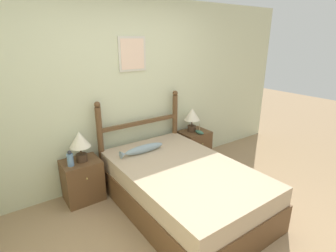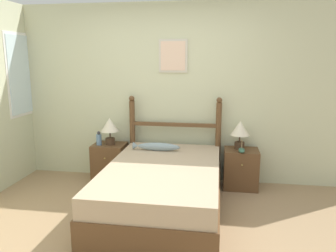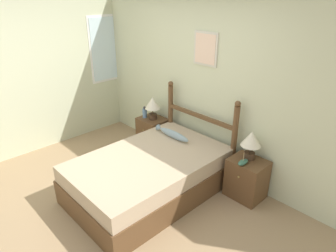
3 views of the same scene
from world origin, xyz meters
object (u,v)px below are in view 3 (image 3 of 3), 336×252
bed (149,175)px  bottle (145,113)px  table_lamp_left (153,105)px  fish_pillow (172,134)px  nightstand_left (153,133)px  table_lamp_right (251,141)px  nightstand_right (247,178)px  model_boat (243,162)px

bed → bottle: size_ratio=10.27×
table_lamp_left → bed: bearing=-43.3°
fish_pillow → bottle: bearing=167.1°
nightstand_left → fish_pillow: bearing=-19.0°
table_lamp_left → fish_pillow: bearing=-19.2°
table_lamp_right → table_lamp_left: bearing=-178.5°
table_lamp_left → bottle: bearing=-160.8°
nightstand_right → table_lamp_left: 1.95m
nightstand_left → model_boat: (1.89, -0.12, 0.30)m
bed → nightstand_right: (0.95, 0.88, -0.00)m
nightstand_right → bottle: size_ratio=2.71×
bed → nightstand_left: bearing=137.1°
table_lamp_right → bottle: (-2.00, -0.10, -0.17)m
nightstand_right → model_boat: (-0.01, -0.12, 0.30)m
fish_pillow → nightstand_left: bearing=161.0°
table_lamp_left → bottle: (-0.15, -0.05, -0.17)m
nightstand_right → table_lamp_left: bearing=-179.8°
nightstand_right → bottle: bearing=-178.4°
bed → nightstand_right: bearing=42.9°
bed → fish_pillow: fish_pillow is taller
bottle → nightstand_right: bearing=1.6°
fish_pillow → nightstand_right: bearing=12.9°
bed → table_lamp_left: (-0.93, 0.88, 0.53)m
table_lamp_left → table_lamp_right: (1.85, 0.05, 0.00)m
nightstand_left → bottle: (-0.13, -0.06, 0.36)m
nightstand_right → bottle: 2.06m
nightstand_right → model_boat: size_ratio=2.99×
nightstand_right → bed: bearing=-137.1°
bed → model_boat: 1.24m
nightstand_right → table_lamp_right: size_ratio=1.40×
model_boat → nightstand_left: bearing=176.2°
table_lamp_right → model_boat: size_ratio=2.14×
nightstand_right → model_boat: model_boat is taller
fish_pillow → bed: bearing=-72.7°
bed → table_lamp_right: table_lamp_right is taller
nightstand_right → table_lamp_left: (-1.88, -0.01, 0.54)m
nightstand_left → nightstand_right: (1.90, 0.00, 0.00)m
bottle → model_boat: 2.02m
bed → table_lamp_left: size_ratio=5.31×
bottle → model_boat: size_ratio=1.10×
table_lamp_left → fish_pillow: 0.80m
nightstand_left → fish_pillow: (0.76, -0.26, 0.34)m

